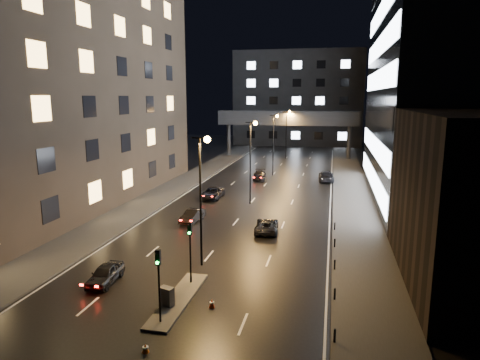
{
  "coord_description": "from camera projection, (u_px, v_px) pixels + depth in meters",
  "views": [
    {
      "loc": [
        9.68,
        -22.31,
        13.01
      ],
      "look_at": [
        -0.13,
        22.73,
        4.0
      ],
      "focal_mm": 32.0,
      "sensor_mm": 36.0,
      "label": 1
    }
  ],
  "objects": [
    {
      "name": "ground",
      "position": [
        265.0,
        185.0,
        64.26
      ],
      "size": [
        160.0,
        160.0,
        0.0
      ],
      "primitive_type": "plane",
      "color": "black",
      "rests_on": "ground"
    },
    {
      "name": "sidewalk_left",
      "position": [
        175.0,
        187.0,
        62.07
      ],
      "size": [
        5.0,
        110.0,
        0.15
      ],
      "primitive_type": "cube",
      "color": "#383533",
      "rests_on": "ground"
    },
    {
      "name": "sidewalk_right",
      "position": [
        352.0,
        196.0,
        56.84
      ],
      "size": [
        5.0,
        110.0,
        0.15
      ],
      "primitive_type": "cube",
      "color": "#383533",
      "rests_on": "ground"
    },
    {
      "name": "building_left",
      "position": [
        55.0,
        36.0,
        49.79
      ],
      "size": [
        15.0,
        48.0,
        40.0
      ],
      "primitive_type": "cube",
      "color": "#2D2319",
      "rests_on": "ground"
    },
    {
      "name": "building_right_glass",
      "position": [
        470.0,
        16.0,
        50.89
      ],
      "size": [
        20.0,
        36.0,
        45.0
      ],
      "primitive_type": "cube",
      "color": "black",
      "rests_on": "ground"
    },
    {
      "name": "building_far",
      "position": [
        299.0,
        99.0,
        117.49
      ],
      "size": [
        34.0,
        14.0,
        25.0
      ],
      "primitive_type": "cube",
      "color": "#333335",
      "rests_on": "ground"
    },
    {
      "name": "skybridge",
      "position": [
        288.0,
        119.0,
        91.43
      ],
      "size": [
        30.0,
        3.0,
        10.0
      ],
      "color": "#333335",
      "rests_on": "ground"
    },
    {
      "name": "median_island",
      "position": [
        179.0,
        299.0,
        27.75
      ],
      "size": [
        1.6,
        8.0,
        0.15
      ],
      "primitive_type": "cube",
      "color": "#383533",
      "rests_on": "ground"
    },
    {
      "name": "traffic_signal_near",
      "position": [
        190.0,
        242.0,
        29.56
      ],
      "size": [
        0.28,
        0.34,
        4.4
      ],
      "color": "black",
      "rests_on": "median_island"
    },
    {
      "name": "traffic_signal_far",
      "position": [
        159.0,
        274.0,
        24.28
      ],
      "size": [
        0.28,
        0.34,
        4.4
      ],
      "color": "black",
      "rests_on": "median_island"
    },
    {
      "name": "bollard_row",
      "position": [
        335.0,
        279.0,
        29.92
      ],
      "size": [
        0.12,
        25.12,
        0.9
      ],
      "color": "black",
      "rests_on": "ground"
    },
    {
      "name": "streetlight_near",
      "position": [
        202.0,
        184.0,
        32.3
      ],
      "size": [
        1.45,
        0.5,
        10.15
      ],
      "color": "black",
      "rests_on": "ground"
    },
    {
      "name": "streetlight_mid_a",
      "position": [
        252.0,
        152.0,
        51.48
      ],
      "size": [
        1.45,
        0.5,
        10.15
      ],
      "color": "black",
      "rests_on": "ground"
    },
    {
      "name": "streetlight_mid_b",
      "position": [
        274.0,
        137.0,
        70.66
      ],
      "size": [
        1.45,
        0.5,
        10.15
      ],
      "color": "black",
      "rests_on": "ground"
    },
    {
      "name": "streetlight_far",
      "position": [
        287.0,
        128.0,
        89.83
      ],
      "size": [
        1.45,
        0.5,
        10.15
      ],
      "color": "black",
      "rests_on": "ground"
    },
    {
      "name": "car_away_a",
      "position": [
        105.0,
        274.0,
        30.27
      ],
      "size": [
        1.82,
        3.99,
        1.33
      ],
      "primitive_type": "imported",
      "rotation": [
        0.0,
        0.0,
        0.06
      ],
      "color": "black",
      "rests_on": "ground"
    },
    {
      "name": "car_away_b",
      "position": [
        193.0,
        216.0,
        45.11
      ],
      "size": [
        1.86,
        4.07,
        1.29
      ],
      "primitive_type": "imported",
      "rotation": [
        0.0,
        0.0,
        -0.13
      ],
      "color": "black",
      "rests_on": "ground"
    },
    {
      "name": "car_away_c",
      "position": [
        212.0,
        193.0,
        55.52
      ],
      "size": [
        2.35,
        5.03,
        1.39
      ],
      "primitive_type": "imported",
      "rotation": [
        0.0,
        0.0,
        0.01
      ],
      "color": "black",
      "rests_on": "ground"
    },
    {
      "name": "car_away_d",
      "position": [
        260.0,
        175.0,
        67.99
      ],
      "size": [
        2.54,
        5.01,
        1.4
      ],
      "primitive_type": "imported",
      "rotation": [
        0.0,
        0.0,
        0.13
      ],
      "color": "black",
      "rests_on": "ground"
    },
    {
      "name": "car_toward_a",
      "position": [
        267.0,
        225.0,
        41.76
      ],
      "size": [
        2.51,
        4.79,
        1.29
      ],
      "primitive_type": "imported",
      "rotation": [
        0.0,
        0.0,
        3.22
      ],
      "color": "black",
      "rests_on": "ground"
    },
    {
      "name": "car_toward_b",
      "position": [
        326.0,
        176.0,
        66.88
      ],
      "size": [
        2.57,
        5.68,
        1.61
      ],
      "primitive_type": "imported",
      "rotation": [
        0.0,
        0.0,
        3.2
      ],
      "color": "black",
      "rests_on": "ground"
    },
    {
      "name": "utility_cabinet",
      "position": [
        167.0,
        296.0,
        26.74
      ],
      "size": [
        1.01,
        0.77,
        1.17
      ],
      "primitive_type": "cube",
      "rotation": [
        0.0,
        0.0,
        -0.33
      ],
      "color": "#454648",
      "rests_on": "median_island"
    },
    {
      "name": "cone_a",
      "position": [
        145.0,
        348.0,
        22.08
      ],
      "size": [
        0.44,
        0.44,
        0.46
      ],
      "primitive_type": "cone",
      "rotation": [
        0.0,
        0.0,
        0.13
      ],
      "color": "#EB5D0C",
      "rests_on": "ground"
    },
    {
      "name": "cone_b",
      "position": [
        212.0,
        303.0,
        26.76
      ],
      "size": [
        0.5,
        0.5,
        0.57
      ],
      "primitive_type": "cone",
      "rotation": [
        0.0,
        0.0,
        0.4
      ],
      "color": "#F9430D",
      "rests_on": "ground"
    }
  ]
}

